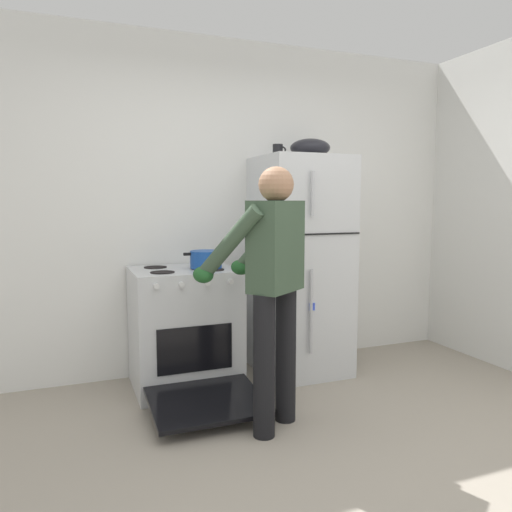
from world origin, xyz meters
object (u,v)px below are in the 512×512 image
object	(u,v)px
stove_range	(185,330)
person_cook	(270,275)
mixing_bowl	(310,148)
refrigerator	(300,266)
red_pot	(206,259)
coffee_mug	(278,150)

from	to	relation	value
stove_range	person_cook	size ratio (longest dim) A/B	0.76
stove_range	mixing_bowl	xyz separation A→B (m)	(1.04, 0.02, 1.38)
refrigerator	mixing_bowl	distance (m)	0.95
stove_range	mixing_bowl	size ratio (longest dim) A/B	3.81
red_pot	mixing_bowl	xyz separation A→B (m)	(0.88, 0.05, 0.85)
stove_range	person_cook	bearing A→B (deg)	-68.31
stove_range	person_cook	world-z (taller)	person_cook
refrigerator	coffee_mug	distance (m)	0.94
refrigerator	stove_range	distance (m)	1.06
coffee_mug	person_cook	bearing A→B (deg)	-116.24
refrigerator	red_pot	xyz separation A→B (m)	(-0.80, -0.05, 0.09)
red_pot	mixing_bowl	bearing A→B (deg)	3.24
person_cook	mixing_bowl	world-z (taller)	mixing_bowl
refrigerator	person_cook	xyz separation A→B (m)	(-0.63, -0.86, 0.08)
coffee_mug	mixing_bowl	distance (m)	0.26
person_cook	coffee_mug	bearing A→B (deg)	63.76
red_pot	coffee_mug	distance (m)	1.04
refrigerator	red_pot	world-z (taller)	refrigerator
coffee_mug	mixing_bowl	bearing A→B (deg)	-10.99
red_pot	mixing_bowl	size ratio (longest dim) A/B	1.05
refrigerator	stove_range	bearing A→B (deg)	-178.96
refrigerator	red_pot	bearing A→B (deg)	-176.46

